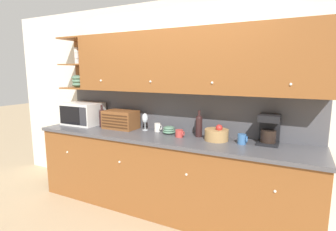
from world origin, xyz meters
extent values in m
plane|color=tan|center=(0.00, 0.00, 0.00)|extent=(24.00, 24.00, 0.00)
cube|color=silver|center=(0.00, 0.03, 1.30)|extent=(5.84, 0.06, 2.60)
cube|color=brown|center=(0.00, -0.33, 0.46)|extent=(3.44, 0.65, 0.92)
cube|color=#4C4C51|center=(0.00, -0.34, 0.94)|extent=(3.46, 0.68, 0.04)
sphere|color=white|center=(-1.29, -0.66, 0.66)|extent=(0.03, 0.03, 0.03)
sphere|color=white|center=(-0.43, -0.66, 0.66)|extent=(0.03, 0.03, 0.03)
sphere|color=white|center=(0.43, -0.66, 0.66)|extent=(0.03, 0.03, 0.03)
sphere|color=white|center=(1.29, -0.66, 0.66)|extent=(0.03, 0.03, 0.03)
cube|color=#4C4C51|center=(0.00, -0.01, 1.21)|extent=(3.44, 0.01, 0.51)
cube|color=brown|center=(0.21, -0.18, 1.83)|extent=(3.02, 0.35, 0.72)
cube|color=brown|center=(-1.51, -0.01, 1.83)|extent=(0.42, 0.02, 0.72)
cube|color=brown|center=(-1.51, -0.18, 1.48)|extent=(0.42, 0.35, 0.02)
cube|color=brown|center=(-1.51, -0.18, 1.82)|extent=(0.42, 0.35, 0.02)
cube|color=brown|center=(-1.51, -0.18, 2.19)|extent=(0.42, 0.35, 0.02)
sphere|color=white|center=(-0.92, -0.36, 1.60)|extent=(0.03, 0.03, 0.03)
sphere|color=white|center=(-0.17, -0.36, 1.60)|extent=(0.03, 0.03, 0.03)
sphere|color=white|center=(0.59, -0.36, 1.60)|extent=(0.03, 0.03, 0.03)
sphere|color=white|center=(1.34, -0.36, 1.60)|extent=(0.03, 0.03, 0.03)
ellipsoid|color=slate|center=(-1.51, -0.18, 1.53)|extent=(0.18, 0.18, 0.08)
ellipsoid|color=slate|center=(-1.51, -0.18, 1.58)|extent=(0.18, 0.18, 0.08)
ellipsoid|color=slate|center=(-1.51, -0.18, 1.63)|extent=(0.18, 0.18, 0.08)
cylinder|color=silver|center=(-1.51, -0.18, 1.86)|extent=(0.07, 0.07, 0.08)
cylinder|color=silver|center=(-1.51, -0.18, 1.94)|extent=(0.07, 0.07, 0.08)
cylinder|color=silver|center=(-1.51, -0.18, 2.02)|extent=(0.07, 0.07, 0.08)
cube|color=silver|center=(-1.38, -0.24, 1.11)|extent=(0.53, 0.40, 0.32)
cube|color=black|center=(-1.44, -0.44, 1.11)|extent=(0.37, 0.01, 0.25)
cube|color=#2D2D33|center=(-1.19, -0.44, 1.11)|extent=(0.12, 0.01, 0.25)
cylinder|color=black|center=(-1.02, -0.25, 1.06)|extent=(0.08, 0.08, 0.21)
sphere|color=black|center=(-1.02, -0.25, 1.17)|extent=(0.08, 0.08, 0.08)
cylinder|color=black|center=(-1.02, -0.25, 1.23)|extent=(0.03, 0.03, 0.07)
cube|color=brown|center=(-0.72, -0.23, 1.08)|extent=(0.45, 0.28, 0.24)
cube|color=#432713|center=(-0.72, -0.37, 1.00)|extent=(0.41, 0.01, 0.02)
cube|color=#432713|center=(-0.72, -0.37, 1.04)|extent=(0.41, 0.01, 0.02)
cube|color=#432713|center=(-0.72, -0.37, 1.08)|extent=(0.41, 0.01, 0.02)
cube|color=#432713|center=(-0.72, -0.37, 1.12)|extent=(0.41, 0.01, 0.02)
cube|color=#432713|center=(-0.72, -0.37, 1.16)|extent=(0.41, 0.01, 0.02)
cylinder|color=silver|center=(-0.37, -0.17, 0.96)|extent=(0.07, 0.07, 0.01)
cylinder|color=silver|center=(-0.37, -0.17, 1.01)|extent=(0.01, 0.01, 0.09)
ellipsoid|color=silver|center=(-0.37, -0.17, 1.12)|extent=(0.08, 0.08, 0.13)
cylinder|color=silver|center=(-0.18, -0.17, 1.01)|extent=(0.08, 0.08, 0.11)
torus|color=silver|center=(-0.14, -0.17, 1.01)|extent=(0.01, 0.07, 0.07)
ellipsoid|color=slate|center=(0.00, -0.20, 0.98)|extent=(0.16, 0.16, 0.04)
ellipsoid|color=slate|center=(0.00, -0.20, 1.00)|extent=(0.15, 0.15, 0.04)
ellipsoid|color=slate|center=(0.00, -0.20, 1.03)|extent=(0.14, 0.14, 0.04)
cylinder|color=#B73D38|center=(0.19, -0.31, 1.00)|extent=(0.09, 0.09, 0.09)
torus|color=#B73D38|center=(0.24, -0.31, 1.00)|extent=(0.01, 0.06, 0.06)
cylinder|color=black|center=(0.39, -0.19, 1.06)|extent=(0.08, 0.08, 0.22)
sphere|color=black|center=(0.39, -0.19, 1.17)|extent=(0.08, 0.08, 0.08)
cylinder|color=black|center=(0.39, -0.19, 1.24)|extent=(0.03, 0.03, 0.07)
cylinder|color=#A87F4C|center=(0.62, -0.25, 1.02)|extent=(0.26, 0.26, 0.13)
sphere|color=red|center=(0.66, -0.27, 1.10)|extent=(0.08, 0.08, 0.08)
cylinder|color=#38669E|center=(0.91, -0.28, 1.01)|extent=(0.09, 0.09, 0.11)
torus|color=#38669E|center=(0.96, -0.28, 1.01)|extent=(0.01, 0.07, 0.07)
cube|color=black|center=(1.16, -0.17, 0.97)|extent=(0.21, 0.23, 0.03)
cylinder|color=black|center=(1.16, -0.19, 1.05)|extent=(0.16, 0.16, 0.13)
cube|color=black|center=(1.16, -0.08, 1.12)|extent=(0.21, 0.05, 0.32)
cube|color=black|center=(1.16, -0.17, 1.24)|extent=(0.21, 0.23, 0.07)
camera|label=1|loc=(1.42, -3.05, 1.71)|focal=28.00mm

